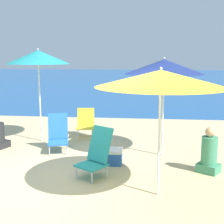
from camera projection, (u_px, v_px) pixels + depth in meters
name	position (u px, v px, depth m)	size (l,w,h in m)	color
ground_plane	(76.00, 179.00, 5.46)	(60.00, 60.00, 0.00)	#D1BA89
sea_water	(134.00, 78.00, 30.43)	(60.00, 40.00, 0.01)	#1E5699
beach_umbrella_teal	(38.00, 57.00, 7.55)	(1.55, 1.55, 2.30)	white
beach_umbrella_navy	(164.00, 67.00, 6.45)	(1.65, 1.65, 2.10)	white
beach_umbrella_yellow	(161.00, 79.00, 4.52)	(1.94, 1.94, 1.97)	white
beach_chair_yellow	(85.00, 122.00, 8.26)	(0.50, 0.56, 0.76)	silver
beach_chair_teal	(96.00, 153.00, 5.54)	(0.69, 0.73, 0.88)	silver
beach_chair_blue	(58.00, 134.00, 7.04)	(0.57, 0.66, 0.84)	silver
person_seated_near	(209.00, 154.00, 5.72)	(0.49, 0.47, 0.86)	#3F8C66
water_bottle	(108.00, 136.00, 8.04)	(0.06, 0.06, 0.24)	silver
cooler_box	(112.00, 156.00, 6.20)	(0.39, 0.35, 0.31)	#2859B2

